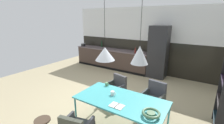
# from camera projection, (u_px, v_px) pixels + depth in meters

# --- Properties ---
(ground_plane) EXTENTS (9.02, 9.02, 0.00)m
(ground_plane) POSITION_uv_depth(u_px,v_px,m) (101.00, 102.00, 4.40)
(ground_plane) COLOR tan
(back_wall_splashback_dark) EXTENTS (6.94, 0.12, 1.39)m
(back_wall_splashback_dark) POSITION_uv_depth(u_px,v_px,m) (144.00, 56.00, 6.79)
(back_wall_splashback_dark) COLOR black
(back_wall_splashback_dark) RESTS_ON ground
(back_wall_panel_upper) EXTENTS (6.94, 0.12, 1.39)m
(back_wall_panel_upper) POSITION_uv_depth(u_px,v_px,m) (145.00, 24.00, 6.41)
(back_wall_panel_upper) COLOR silver
(back_wall_panel_upper) RESTS_ON back_wall_splashback_dark
(kitchen_counter) EXTENTS (3.71, 0.63, 0.91)m
(kitchen_counter) POSITION_uv_depth(u_px,v_px,m) (111.00, 58.00, 7.34)
(kitchen_counter) COLOR #41322B
(kitchen_counter) RESTS_ON ground
(refrigerator_column) EXTENTS (0.71, 0.60, 2.05)m
(refrigerator_column) POSITION_uv_depth(u_px,v_px,m) (158.00, 52.00, 6.03)
(refrigerator_column) COLOR #232326
(refrigerator_column) RESTS_ON ground
(dining_table) EXTENTS (1.85, 0.93, 0.72)m
(dining_table) POSITION_uv_depth(u_px,v_px,m) (121.00, 101.00, 3.15)
(dining_table) COLOR teal
(dining_table) RESTS_ON ground
(armchair_near_window) EXTENTS (0.58, 0.57, 0.77)m
(armchair_near_window) POSITION_uv_depth(u_px,v_px,m) (117.00, 85.00, 4.32)
(armchair_near_window) COLOR #3A3C3D
(armchair_near_window) RESTS_ON ground
(armchair_facing_counter) EXTENTS (0.54, 0.53, 0.82)m
(armchair_facing_counter) POSITION_uv_depth(u_px,v_px,m) (155.00, 94.00, 3.77)
(armchair_facing_counter) COLOR #3A3C3D
(armchair_facing_counter) RESTS_ON ground
(fruit_bowl) EXTENTS (0.31, 0.31, 0.08)m
(fruit_bowl) POSITION_uv_depth(u_px,v_px,m) (151.00, 113.00, 2.59)
(fruit_bowl) COLOR #4C704C
(fruit_bowl) RESTS_ON dining_table
(open_book) EXTENTS (0.27, 0.19, 0.02)m
(open_book) POSITION_uv_depth(u_px,v_px,m) (117.00, 106.00, 2.89)
(open_book) COLOR white
(open_book) RESTS_ON dining_table
(mug_wide_latte) EXTENTS (0.11, 0.07, 0.08)m
(mug_wide_latte) POSITION_uv_depth(u_px,v_px,m) (107.00, 84.00, 3.75)
(mug_wide_latte) COLOR #5B8456
(mug_wide_latte) RESTS_ON dining_table
(mug_glass_clear) EXTENTS (0.13, 0.09, 0.09)m
(mug_glass_clear) POSITION_uv_depth(u_px,v_px,m) (113.00, 93.00, 3.30)
(mug_glass_clear) COLOR white
(mug_glass_clear) RESTS_ON dining_table
(cooking_pot) EXTENTS (0.23, 0.23, 0.17)m
(cooking_pot) POSITION_uv_depth(u_px,v_px,m) (83.00, 45.00, 7.96)
(cooking_pot) COLOR black
(cooking_pot) RESTS_ON kitchen_counter
(bottle_wine_green) EXTENTS (0.07, 0.07, 0.24)m
(bottle_wine_green) POSITION_uv_depth(u_px,v_px,m) (135.00, 51.00, 6.34)
(bottle_wine_green) COLOR maroon
(bottle_wine_green) RESTS_ON kitchen_counter
(bottle_spice_small) EXTENTS (0.06, 0.06, 0.33)m
(bottle_spice_small) POSITION_uv_depth(u_px,v_px,m) (102.00, 44.00, 7.71)
(bottle_spice_small) COLOR #0F3319
(bottle_spice_small) RESTS_ON kitchen_counter
(side_stool) EXTENTS (0.30, 0.30, 0.48)m
(side_stool) POSITION_uv_depth(u_px,v_px,m) (43.00, 122.00, 2.90)
(side_stool) COLOR #423326
(side_stool) RESTS_ON ground
(pendant_lamp_over_table_near) EXTENTS (0.39, 0.39, 1.22)m
(pendant_lamp_over_table_near) POSITION_uv_depth(u_px,v_px,m) (105.00, 54.00, 3.06)
(pendant_lamp_over_table_near) COLOR black
(pendant_lamp_over_table_far) EXTENTS (0.31, 0.31, 1.17)m
(pendant_lamp_over_table_far) POSITION_uv_depth(u_px,v_px,m) (140.00, 55.00, 2.65)
(pendant_lamp_over_table_far) COLOR black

